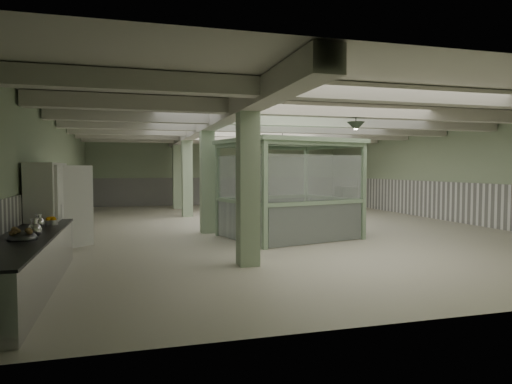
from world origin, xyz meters
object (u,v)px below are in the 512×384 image
object	(u,v)px
prep_counter	(25,264)
filing_cabinet	(346,210)
walkin_cooler	(49,212)
guard_booth	(289,173)

from	to	relation	value
prep_counter	filing_cabinet	bearing A→B (deg)	29.87
prep_counter	walkin_cooler	distance (m)	3.06
prep_counter	guard_booth	distance (m)	7.70
guard_booth	prep_counter	bearing A→B (deg)	-158.79
prep_counter	walkin_cooler	xyz separation A→B (m)	(-0.08, 3.00, 0.59)
prep_counter	guard_booth	bearing A→B (deg)	35.46
prep_counter	guard_booth	world-z (taller)	guard_booth
prep_counter	filing_cabinet	size ratio (longest dim) A/B	3.60
walkin_cooler	guard_booth	bearing A→B (deg)	12.50
walkin_cooler	guard_booth	size ratio (longest dim) A/B	0.55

